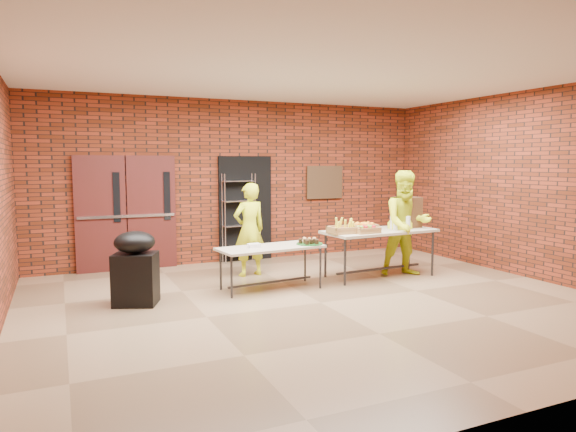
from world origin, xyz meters
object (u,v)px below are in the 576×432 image
object	(u,v)px
wire_rack	(239,218)
covered_grill	(135,268)
table_left	(271,250)
coffee_dispenser	(407,212)
table_right	(380,234)
volunteer_woman	(249,230)
volunteer_man	(406,223)

from	to	relation	value
wire_rack	covered_grill	distance (m)	3.30
table_left	coffee_dispenser	bearing A→B (deg)	-2.37
wire_rack	coffee_dispenser	bearing A→B (deg)	-48.06
table_right	coffee_dispenser	distance (m)	0.75
table_right	volunteer_woman	distance (m)	2.26
wire_rack	volunteer_man	xyz separation A→B (m)	(2.27, -2.35, 0.04)
coffee_dispenser	volunteer_woman	xyz separation A→B (m)	(-2.69, 0.86, -0.28)
table_right	coffee_dispenser	bearing A→B (deg)	7.09
table_right	covered_grill	xyz separation A→B (m)	(-4.10, -0.09, -0.23)
wire_rack	volunteer_man	size ratio (longest dim) A/B	0.96
covered_grill	coffee_dispenser	bearing A→B (deg)	25.08
table_right	volunteer_man	distance (m)	0.52
table_left	volunteer_woman	bearing A→B (deg)	82.19
wire_rack	coffee_dispenser	world-z (taller)	wire_rack
wire_rack	table_right	bearing A→B (deg)	-58.66
table_left	volunteer_man	size ratio (longest dim) A/B	0.93
coffee_dispenser	volunteer_man	world-z (taller)	volunteer_man
table_right	covered_grill	size ratio (longest dim) A/B	1.97
volunteer_man	table_right	bearing A→B (deg)	179.01
covered_grill	volunteer_man	xyz separation A→B (m)	(4.58, -0.02, 0.40)
volunteer_man	table_left	bearing A→B (deg)	-168.95
wire_rack	volunteer_woman	xyz separation A→B (m)	(-0.23, -1.25, -0.07)
volunteer_woman	covered_grill	bearing A→B (deg)	19.58
wire_rack	volunteer_man	bearing A→B (deg)	-53.38
table_left	wire_rack	bearing A→B (deg)	77.23
table_right	covered_grill	world-z (taller)	covered_grill
table_right	wire_rack	bearing A→B (deg)	124.75
volunteer_woman	volunteer_man	bearing A→B (deg)	148.06
coffee_dispenser	volunteer_man	distance (m)	0.35
wire_rack	covered_grill	xyz separation A→B (m)	(-2.31, -2.34, -0.36)
wire_rack	table_left	size ratio (longest dim) A/B	1.03
table_left	covered_grill	world-z (taller)	covered_grill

